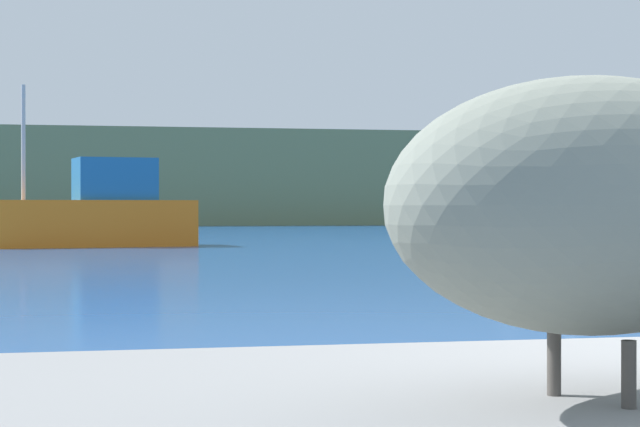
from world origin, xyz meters
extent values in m
cube|color=#6B7A51|center=(0.00, 73.10, 2.93)|extent=(140.00, 17.27, 5.85)
ellipsoid|color=gray|center=(-1.39, -0.76, 1.17)|extent=(1.27, 0.99, 0.54)
cylinder|color=#4C4742|center=(-1.48, -0.70, 0.84)|extent=(0.03, 0.03, 0.14)
cylinder|color=#4C4742|center=(-1.40, -0.87, 0.84)|extent=(0.03, 0.03, 0.14)
cube|color=orange|center=(-2.24, 30.69, 0.67)|extent=(6.30, 2.91, 1.35)
cube|color=#1E6099|center=(-1.47, 30.82, 1.96)|extent=(2.48, 1.96, 1.23)
cylinder|color=#B2B2B2|center=(-4.03, 30.39, 2.98)|extent=(0.12, 0.12, 3.27)
cube|color=white|center=(15.58, 36.54, 0.62)|extent=(5.46, 1.98, 1.24)
cube|color=silver|center=(16.08, 36.56, 1.84)|extent=(1.55, 1.39, 1.20)
cylinder|color=#B2B2B2|center=(17.20, 36.59, 2.77)|extent=(0.12, 0.12, 3.06)
cylinder|color=#3F382D|center=(18.17, 36.62, 1.59)|extent=(0.10, 0.10, 0.70)
camera|label=1|loc=(-2.47, -2.96, 1.17)|focal=64.06mm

